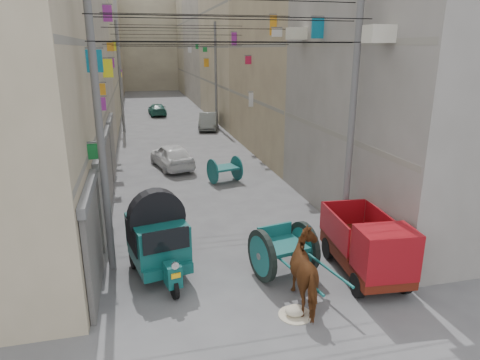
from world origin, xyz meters
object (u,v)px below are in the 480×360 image
object	(u,v)px
auto_rickshaw	(158,237)
distant_car_grey	(208,121)
tonga_cart	(283,250)
mini_truck	(371,252)
distant_car_green	(157,110)
horse	(310,272)
second_cart	(225,169)
feed_sack	(295,311)
distant_car_white	(172,156)

from	to	relation	value
auto_rickshaw	distant_car_grey	distance (m)	22.57
tonga_cart	mini_truck	bearing A→B (deg)	-33.09
auto_rickshaw	mini_truck	bearing A→B (deg)	-29.36
mini_truck	distant_car_grey	size ratio (longest dim) A/B	0.87
mini_truck	distant_car_green	size ratio (longest dim) A/B	0.90
tonga_cart	horse	size ratio (longest dim) A/B	1.66
second_cart	distant_car_grey	size ratio (longest dim) A/B	0.42
second_cart	distant_car_grey	distance (m)	14.02
mini_truck	feed_sack	xyz separation A→B (m)	(-2.49, -1.02, -0.74)
distant_car_grey	distant_car_green	size ratio (longest dim) A/B	1.04
distant_car_green	mini_truck	bearing A→B (deg)	94.21
distant_car_white	horse	bearing A→B (deg)	86.29
second_cart	distant_car_white	xyz separation A→B (m)	(-2.20, 3.13, 0.02)
feed_sack	distant_car_green	size ratio (longest dim) A/B	0.13
tonga_cart	distant_car_grey	xyz separation A→B (m)	(1.78, 22.84, -0.11)
distant_car_white	distant_car_green	world-z (taller)	distant_car_white
second_cart	distant_car_white	bearing A→B (deg)	109.78
tonga_cart	horse	distance (m)	1.50
mini_truck	distant_car_white	distance (m)	13.55
horse	distant_car_white	size ratio (longest dim) A/B	0.53
feed_sack	distant_car_white	world-z (taller)	distant_car_white
auto_rickshaw	horse	world-z (taller)	auto_rickshaw
mini_truck	second_cart	bearing A→B (deg)	105.91
mini_truck	distant_car_grey	distance (m)	23.71
tonga_cart	distant_car_white	distance (m)	12.21
auto_rickshaw	feed_sack	size ratio (longest dim) A/B	5.54
auto_rickshaw	second_cart	size ratio (longest dim) A/B	1.73
feed_sack	second_cart	bearing A→B (deg)	87.09
tonga_cart	feed_sack	xyz separation A→B (m)	(-0.34, -1.88, -0.62)
distant_car_white	second_cart	bearing A→B (deg)	112.36
distant_car_grey	auto_rickshaw	bearing A→B (deg)	-91.49
distant_car_green	second_cart	bearing A→B (deg)	92.23
horse	tonga_cart	bearing A→B (deg)	-78.38
feed_sack	distant_car_grey	bearing A→B (deg)	85.09
tonga_cart	horse	world-z (taller)	horse
auto_rickshaw	second_cart	world-z (taller)	auto_rickshaw
horse	distant_car_green	xyz separation A→B (m)	(-1.84, 32.78, -0.31)
auto_rickshaw	horse	xyz separation A→B (m)	(3.49, -2.35, -0.26)
second_cart	distant_car_grey	xyz separation A→B (m)	(1.57, 13.93, 0.00)
auto_rickshaw	second_cart	distance (m)	8.80
distant_car_grey	feed_sack	bearing A→B (deg)	-83.32
tonga_cart	distant_car_white	world-z (taller)	tonga_cart
horse	auto_rickshaw	bearing A→B (deg)	-28.52
tonga_cart	distant_car_white	size ratio (longest dim) A/B	0.87
mini_truck	second_cart	distance (m)	9.96
distant_car_white	distant_car_grey	xyz separation A→B (m)	(3.78, 10.80, -0.02)
auto_rickshaw	horse	distance (m)	4.21
feed_sack	horse	distance (m)	0.97
tonga_cart	feed_sack	distance (m)	2.01
tonga_cart	distant_car_grey	world-z (taller)	tonga_cart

